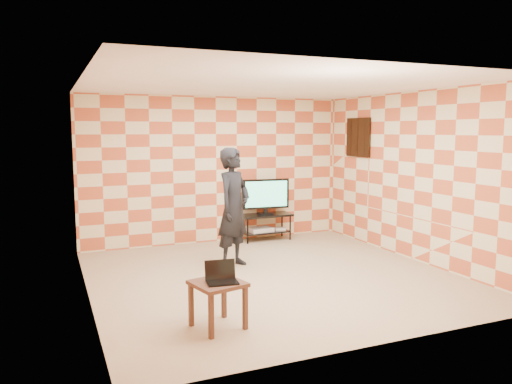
# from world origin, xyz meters

# --- Properties ---
(floor) EXTENTS (5.00, 5.00, 0.00)m
(floor) POSITION_xyz_m (0.00, 0.00, 0.00)
(floor) COLOR tan
(floor) RESTS_ON ground
(wall_back) EXTENTS (5.00, 0.02, 2.70)m
(wall_back) POSITION_xyz_m (0.00, 2.50, 1.35)
(wall_back) COLOR beige
(wall_back) RESTS_ON ground
(wall_front) EXTENTS (5.00, 0.02, 2.70)m
(wall_front) POSITION_xyz_m (0.00, -2.50, 1.35)
(wall_front) COLOR beige
(wall_front) RESTS_ON ground
(wall_left) EXTENTS (0.02, 5.00, 2.70)m
(wall_left) POSITION_xyz_m (-2.50, 0.00, 1.35)
(wall_left) COLOR beige
(wall_left) RESTS_ON ground
(wall_right) EXTENTS (0.02, 5.00, 2.70)m
(wall_right) POSITION_xyz_m (2.50, 0.00, 1.35)
(wall_right) COLOR beige
(wall_right) RESTS_ON ground
(ceiling) EXTENTS (5.00, 5.00, 0.02)m
(ceiling) POSITION_xyz_m (0.00, 0.00, 2.70)
(ceiling) COLOR white
(ceiling) RESTS_ON wall_back
(wall_art) EXTENTS (0.04, 0.72, 0.72)m
(wall_art) POSITION_xyz_m (2.47, 1.55, 1.95)
(wall_art) COLOR black
(wall_art) RESTS_ON wall_right
(tv_stand) EXTENTS (0.99, 0.45, 0.50)m
(tv_stand) POSITION_xyz_m (0.88, 2.22, 0.37)
(tv_stand) COLOR black
(tv_stand) RESTS_ON floor
(tv) EXTENTS (0.92, 0.20, 0.67)m
(tv) POSITION_xyz_m (0.88, 2.22, 0.87)
(tv) COLOR black
(tv) RESTS_ON tv_stand
(dvd_player) EXTENTS (0.48, 0.37, 0.08)m
(dvd_player) POSITION_xyz_m (0.77, 2.23, 0.21)
(dvd_player) COLOR #B2B2B4
(dvd_player) RESTS_ON tv_stand
(game_console) EXTENTS (0.23, 0.19, 0.05)m
(game_console) POSITION_xyz_m (1.18, 2.21, 0.20)
(game_console) COLOR silver
(game_console) RESTS_ON tv_stand
(side_table) EXTENTS (0.60, 0.60, 0.50)m
(side_table) POSITION_xyz_m (-1.31, -1.48, 0.41)
(side_table) COLOR #392315
(side_table) RESTS_ON floor
(laptop) EXTENTS (0.36, 0.30, 0.22)m
(laptop) POSITION_xyz_m (-1.28, -1.50, 0.55)
(laptop) COLOR black
(laptop) RESTS_ON side_table
(person) EXTENTS (0.79, 0.75, 1.82)m
(person) POSITION_xyz_m (-0.32, 0.72, 0.91)
(person) COLOR black
(person) RESTS_ON floor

